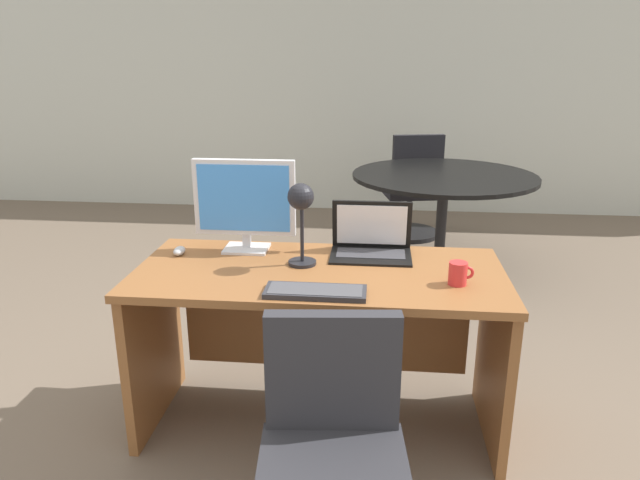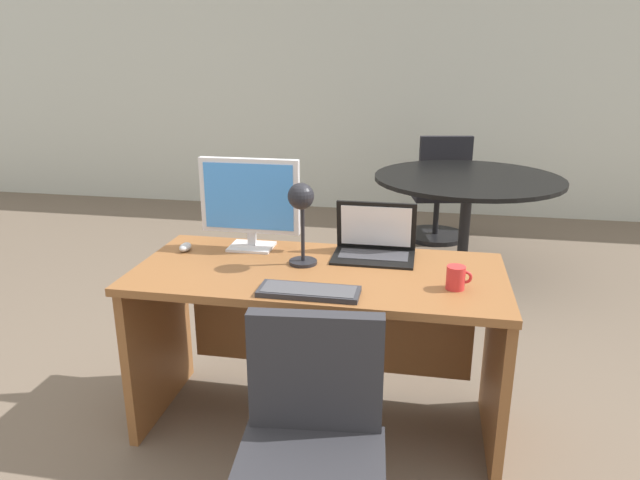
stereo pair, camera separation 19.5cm
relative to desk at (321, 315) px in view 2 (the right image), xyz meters
The scene contains 11 objects.
ground 1.54m from the desk, 90.00° to the left, with size 12.00×12.00×0.00m, color #6B5B4C.
back_wall 3.92m from the desk, 90.00° to the left, with size 10.00×0.10×2.80m, color silver.
desk is the anchor object (origin of this frame).
monitor 0.61m from the desk, 154.25° to the left, with size 0.46×0.16×0.42m.
laptop 0.41m from the desk, 41.93° to the left, with size 0.36×0.25×0.24m.
keyboard 0.39m from the desk, 87.75° to the right, with size 0.38×0.14×0.02m.
mouse 0.70m from the desk, behind, with size 0.05×0.09×0.04m.
desk_lamp 0.50m from the desk, behind, with size 0.12×0.14×0.36m.
coffee_mug 0.64m from the desk, 15.38° to the right, with size 0.10×0.07×0.09m.
meeting_table 2.08m from the desk, 69.83° to the left, with size 1.35×1.35×0.76m.
meeting_chair_near 2.88m from the desk, 79.18° to the left, with size 0.56×0.57×0.95m.
Camera 2 is at (0.42, -2.24, 1.62)m, focal length 32.73 mm.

